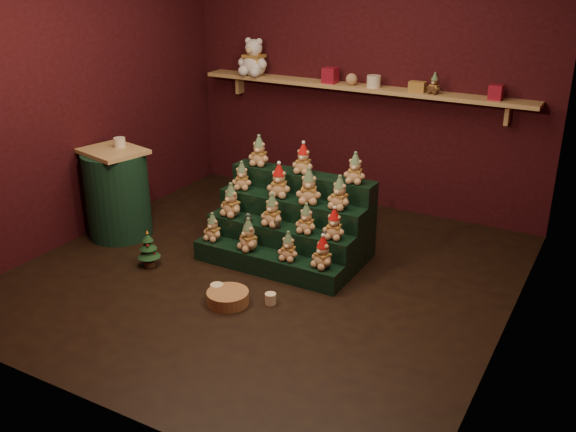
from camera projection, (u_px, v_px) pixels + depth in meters
The scene contains 41 objects.
ground at pixel (266, 274), 5.57m from camera, with size 4.00×4.00×0.00m, color black.
back_wall at pixel (365, 75), 6.69m from camera, with size 4.00×0.10×2.80m, color black.
front_wall at pixel (62, 194), 3.38m from camera, with size 4.00×0.10×2.80m, color black.
left_wall at pixel (75, 90), 5.96m from camera, with size 0.10×4.00×2.80m, color black.
right_wall at pixel (537, 152), 4.11m from camera, with size 0.10×4.00×2.80m, color black.
back_shelf at pixel (358, 88), 6.59m from camera, with size 3.60×0.26×0.24m.
riser_tier_front at pixel (266, 263), 5.56m from camera, with size 1.40×0.22×0.18m, color black.
riser_tier_midfront at pixel (279, 244), 5.70m from camera, with size 1.40×0.22×0.36m, color black.
riser_tier_midback at pixel (291, 226), 5.84m from camera, with size 1.40×0.22×0.54m, color black.
riser_tier_back at pixel (302, 209), 5.99m from camera, with size 1.40×0.22×0.72m, color black.
teddy_0 at pixel (213, 227), 5.74m from camera, with size 0.18×0.16×0.25m, color tan, non-canonical shape.
teddy_1 at pixel (249, 235), 5.54m from camera, with size 0.20×0.18×0.29m, color tan, non-canonical shape.
teddy_2 at pixel (288, 246), 5.37m from camera, with size 0.18×0.16×0.25m, color tan, non-canonical shape.
teddy_3 at pixel (323, 252), 5.23m from camera, with size 0.20×0.18×0.27m, color tan, non-canonical shape.
teddy_4 at pixel (231, 200), 5.79m from camera, with size 0.21×0.19×0.30m, color tan, non-canonical shape.
teddy_5 at pixel (272, 210), 5.59m from camera, with size 0.20×0.18×0.29m, color tan, non-canonical shape.
teddy_6 at pixel (306, 219), 5.45m from camera, with size 0.18×0.17×0.26m, color tan, non-canonical shape.
teddy_7 at pixel (334, 224), 5.33m from camera, with size 0.19×0.17×0.26m, color tan, non-canonical shape.
teddy_8 at pixel (242, 176), 5.93m from camera, with size 0.18×0.16×0.26m, color tan, non-canonical shape.
teddy_9 at pixel (279, 181), 5.74m from camera, with size 0.22×0.19×0.30m, color tan, non-canonical shape.
teddy_10 at pixel (309, 186), 5.59m from camera, with size 0.22×0.20×0.31m, color tan, non-canonical shape.
teddy_11 at pixel (340, 193), 5.47m from camera, with size 0.21×0.18×0.29m, color tan, non-canonical shape.
teddy_12 at pixel (259, 151), 6.00m from camera, with size 0.20×0.18×0.28m, color tan, non-canonical shape.
teddy_13 at pixel (303, 159), 5.79m from camera, with size 0.20×0.18×0.28m, color tan, non-canonical shape.
teddy_14 at pixel (355, 168), 5.55m from camera, with size 0.19×0.17×0.27m, color tan, non-canonical shape.
snow_globe_a at pixel (248, 217), 5.69m from camera, with size 0.06×0.06×0.09m.
snow_globe_b at pixel (277, 224), 5.56m from camera, with size 0.07×0.07×0.09m.
snow_globe_c at pixel (325, 235), 5.35m from camera, with size 0.06×0.06×0.08m.
side_table at pixel (117, 194), 6.17m from camera, with size 0.66×0.61×0.87m.
table_ornament at pixel (120, 142), 6.07m from camera, with size 0.11×0.11×0.09m, color beige.
mini_christmas_tree at pixel (148, 249), 5.64m from camera, with size 0.20×0.20×0.35m.
mug_left at pixel (217, 290), 5.18m from camera, with size 0.11×0.11×0.11m, color beige.
mug_right at pixel (271, 299), 5.07m from camera, with size 0.09×0.09×0.09m, color beige.
wicker_basket at pixel (228, 298), 5.07m from camera, with size 0.33×0.33×0.10m, color olive.
white_bear at pixel (254, 52), 7.01m from camera, with size 0.36×0.33×0.51m, color white, non-canonical shape.
brown_bear at pixel (434, 84), 6.15m from camera, with size 0.14×0.13×0.20m, color #4A3118, non-canonical shape.
gift_tin_red_a at pixel (330, 75), 6.67m from camera, with size 0.14×0.14×0.16m, color maroon.
gift_tin_cream at pixel (374, 81), 6.45m from camera, with size 0.14×0.14×0.12m, color beige.
gift_tin_red_b at pixel (496, 92), 5.91m from camera, with size 0.12×0.12×0.14m, color maroon.
shelf_plush_ball at pixel (352, 79), 6.56m from camera, with size 0.12×0.12×0.12m, color tan.
scarf_gift_box at pixel (417, 87), 6.25m from camera, with size 0.16×0.10×0.10m, color #CD651D.
Camera 1 is at (2.59, -4.23, 2.58)m, focal length 40.00 mm.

